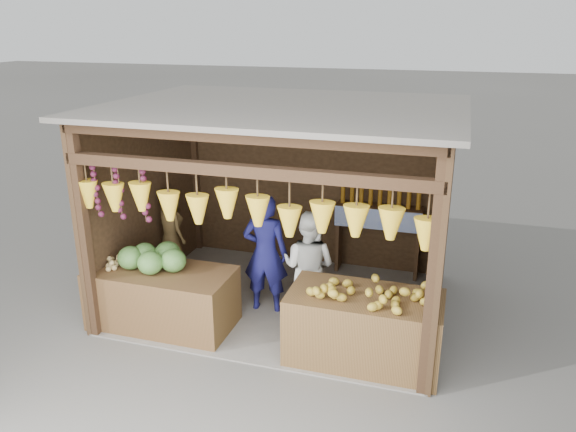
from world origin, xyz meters
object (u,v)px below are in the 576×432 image
object	(u,v)px
man_standing	(265,254)
vendor_seated	(171,227)
woman_standing	(309,267)
counter_left	(163,298)
counter_right	(364,328)

from	to	relation	value
man_standing	vendor_seated	world-z (taller)	man_standing
woman_standing	vendor_seated	xyz separation A→B (m)	(-2.17, 0.51, 0.11)
man_standing	vendor_seated	size ratio (longest dim) A/B	1.49
counter_left	man_standing	bearing A→B (deg)	34.39
counter_left	woman_standing	size ratio (longest dim) A/B	1.20
man_standing	woman_standing	world-z (taller)	man_standing
woman_standing	man_standing	bearing A→B (deg)	2.50
woman_standing	vendor_seated	world-z (taller)	woman_standing
vendor_seated	counter_left	bearing A→B (deg)	144.57
counter_left	man_standing	xyz separation A→B (m)	(1.09, 0.75, 0.43)
counter_right	man_standing	world-z (taller)	man_standing
counter_left	woman_standing	xyz separation A→B (m)	(1.68, 0.67, 0.36)
counter_left	man_standing	distance (m)	1.39
counter_left	vendor_seated	size ratio (longest dim) A/B	1.63
vendor_seated	woman_standing	bearing A→B (deg)	-161.07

